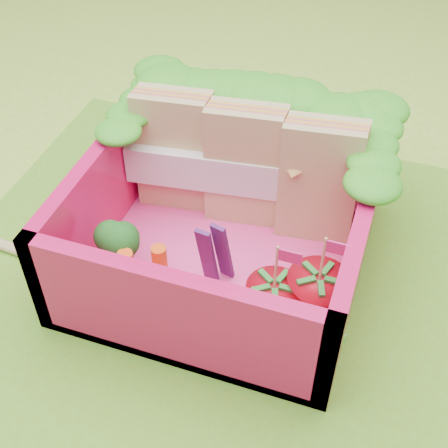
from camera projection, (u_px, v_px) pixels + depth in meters
ground at (210, 293)px, 2.98m from camera, size 14.00×14.00×0.00m
placemat at (210, 291)px, 2.97m from camera, size 2.60×2.60×0.03m
bento_floor at (225, 257)px, 3.07m from camera, size 1.30×1.30×0.05m
bento_box at (225, 220)px, 2.90m from camera, size 1.30×1.30×0.55m
lettuce_ruffle at (258, 104)px, 3.00m from camera, size 1.43×0.83×0.11m
sandwich_stack at (246, 166)px, 3.03m from camera, size 1.19×0.32×0.65m
broccoli at (115, 246)px, 2.83m from camera, size 0.31×0.31×0.27m
carrot_sticks at (143, 270)px, 2.81m from camera, size 0.18×0.17×0.26m
purple_wedges at (215, 254)px, 2.79m from camera, size 0.13×0.08×0.38m
strawberry_left at (273, 304)px, 2.66m from camera, size 0.24×0.24×0.48m
strawberry_right at (316, 299)px, 2.66m from camera, size 0.27×0.27×0.51m
snap_peas at (285, 305)px, 2.79m from camera, size 0.60×0.53×0.05m
chopsticks at (36, 256)px, 3.08m from camera, size 2.38×0.22×0.04m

